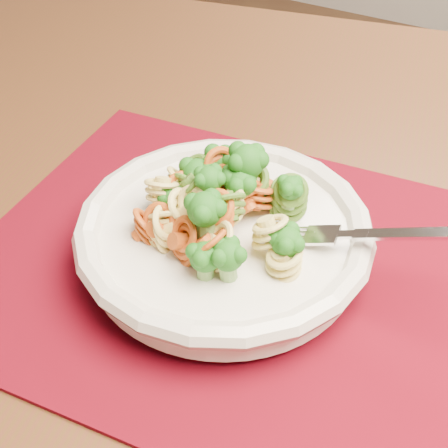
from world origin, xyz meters
The scene contains 5 objects.
dining_table centered at (-0.25, -0.23, 0.65)m, with size 1.46×1.10×0.77m.
placemat centered at (-0.30, -0.34, 0.77)m, with size 0.44×0.34×0.00m, color #51030D.
pasta_bowl centered at (-0.32, -0.34, 0.80)m, with size 0.24×0.24×0.05m.
pasta_broccoli_heap centered at (-0.32, -0.34, 0.82)m, with size 0.20×0.20×0.06m, color tan, non-canonical shape.
fork centered at (-0.24, -0.32, 0.82)m, with size 0.19×0.02×0.01m, color silver, non-canonical shape.
Camera 1 is at (-0.14, -0.66, 1.13)m, focal length 50.00 mm.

